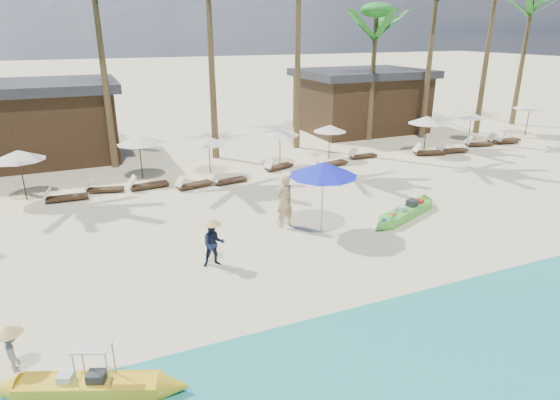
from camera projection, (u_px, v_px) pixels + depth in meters
name	position (u px, v px, depth m)	size (l,w,h in m)	color
ground	(274.00, 275.00, 14.07)	(240.00, 240.00, 0.00)	beige
wet_sand_strip	(366.00, 383.00, 9.75)	(240.00, 4.50, 0.01)	tan
green_canoe	(406.00, 212.00, 18.32)	(4.60, 2.20, 0.62)	green
yellow_canoe	(89.00, 386.00, 9.39)	(4.31, 1.98, 1.18)	gold
tourist	(284.00, 201.00, 17.16)	(0.73, 0.48, 2.01)	tan
vendor_green	(214.00, 244.00, 14.38)	(0.70, 0.55, 1.44)	#141C37
vendor_yellow	(13.00, 351.00, 9.69)	(0.63, 0.36, 0.98)	gray
blue_umbrella	(323.00, 169.00, 16.30)	(2.43, 2.43, 2.61)	#99999E
resort_parasol_4	(18.00, 155.00, 19.62)	(2.12, 2.12, 2.19)	#362416
lounger_4_left	(64.00, 197.00, 20.04)	(1.78, 0.60, 0.60)	#362416
lounger_4_right	(103.00, 188.00, 21.11)	(1.73, 0.89, 0.56)	#362416
resort_parasol_5	(139.00, 140.00, 22.46)	(2.11, 2.11, 2.17)	#362416
lounger_5_left	(146.00, 184.00, 21.59)	(1.86, 0.71, 0.62)	#362416
resort_parasol_6	(209.00, 141.00, 23.33)	(1.85, 1.85, 1.91)	#362416
lounger_6_left	(192.00, 184.00, 21.69)	(1.79, 0.88, 0.58)	#362416
lounger_6_right	(228.00, 180.00, 22.33)	(1.69, 0.73, 0.56)	#362416
resort_parasol_7	(280.00, 131.00, 24.66)	(2.04, 2.04, 2.10)	#362416
lounger_7_left	(277.00, 166.00, 24.55)	(1.77, 1.04, 0.57)	#362416
lounger_7_right	(331.00, 163.00, 25.11)	(1.86, 0.85, 0.61)	#362416
resort_parasol_8	(330.00, 128.00, 26.15)	(1.87, 1.87, 1.93)	#362416
lounger_8_left	(362.00, 155.00, 26.70)	(1.66, 0.54, 0.56)	#362416
resort_parasol_9	(427.00, 120.00, 27.07)	(2.17, 2.17, 2.23)	#362416
lounger_9_left	(428.00, 151.00, 27.38)	(2.03, 1.12, 0.66)	#362416
lounger_9_right	(451.00, 150.00, 27.85)	(1.95, 0.85, 0.64)	#362416
resort_parasol_10	(472.00, 115.00, 30.55)	(1.79, 1.79, 1.84)	#362416
lounger_10_left	(477.00, 143.00, 29.44)	(1.81, 0.94, 0.59)	#362416
lounger_10_right	(501.00, 141.00, 30.11)	(1.95, 1.11, 0.63)	#362416
resort_parasol_11	(530.00, 106.00, 32.02)	(2.18, 2.18, 2.25)	#362416
lounger_11_left	(506.00, 140.00, 30.29)	(2.02, 0.73, 0.68)	#362416
palm_6	(376.00, 28.00, 28.93)	(2.08, 2.08, 8.51)	brown
palm_9	(530.00, 13.00, 33.76)	(2.08, 2.08, 9.82)	brown
pavilion_west	(16.00, 122.00, 25.48)	(10.80, 6.60, 4.30)	#362416
pavilion_east	(361.00, 100.00, 33.60)	(8.80, 6.60, 4.30)	#362416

